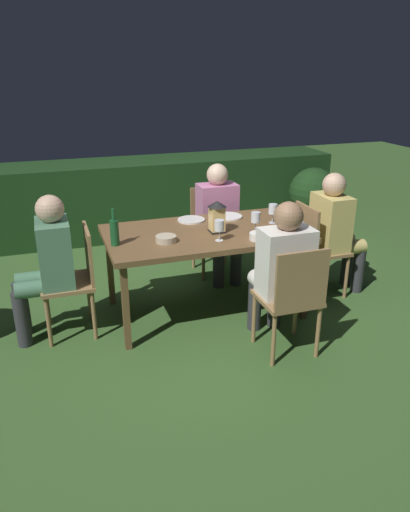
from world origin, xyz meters
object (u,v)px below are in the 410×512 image
chair_side_left_b (292,296)px  chair_side_right_b (213,226)px  wine_glass_c (273,210)px  plate_c (228,216)px  person_in_pink (219,217)px  green_bottle_on_table (115,232)px  person_in_cream (281,267)px  person_in_green (47,261)px  potted_plant_by_hedge (313,196)px  lantern_centerpiece (217,215)px  plate_b (191,220)px  wine_glass_a (219,226)px  dining_table (205,238)px  person_in_mustard (336,228)px  chair_head_near (76,276)px  plate_a (282,233)px  wine_glass_b (256,218)px  chair_head_far (316,246)px  bowl_olives (166,239)px  bowl_bread (258,236)px

chair_side_left_b → chair_side_right_b: (-0.00, 1.72, 0.00)m
wine_glass_c → plate_c: size_ratio=0.65×
person_in_pink → green_bottle_on_table: (-1.13, -0.76, 0.21)m
person_in_cream → plate_c: person_in_cream is taller
person_in_green → potted_plant_by_hedge: 3.64m
lantern_centerpiece → plate_b: size_ratio=1.09×
wine_glass_a → plate_b: wine_glass_a is taller
plate_b → wine_glass_c: bearing=-23.8°
person_in_cream → dining_table: bearing=119.3°
chair_side_left_b → plate_b: bearing=108.5°
person_in_mustard → wine_glass_a: size_ratio=6.80×
lantern_centerpiece → green_bottle_on_table: bearing=-176.9°
lantern_centerpiece → chair_head_near: bearing=177.6°
plate_a → wine_glass_b: bearing=149.5°
plate_b → plate_c: 0.35m
green_bottle_on_table → wine_glass_a: green_bottle_on_table is taller
chair_head_far → lantern_centerpiece: bearing=-177.2°
wine_glass_a → chair_side_right_b: bearing=73.0°
person_in_green → bowl_olives: size_ratio=7.02×
wine_glass_c → potted_plant_by_hedge: 2.12m
wine_glass_a → wine_glass_c: size_ratio=1.00×
chair_head_far → chair_side_left_b: bearing=-129.3°
dining_table → plate_b: (-0.02, 0.32, 0.06)m
plate_b → person_in_cream: bearing=-68.1°
bowl_bread → person_in_green: bearing=168.3°
chair_side_left_b → green_bottle_on_table: (-1.13, 0.76, 0.36)m
bowl_olives → person_in_mustard: bearing=5.2°
plate_a → wine_glass_c: bearing=80.0°
plate_b → plate_c: bearing=-1.6°
green_bottle_on_table → bowl_bread: green_bottle_on_table is taller
chair_head_near → plate_c: 1.46m
wine_glass_a → plate_b: bearing=95.5°
lantern_centerpiece → plate_a: size_ratio=1.29×
wine_glass_c → plate_c: 0.43m
green_bottle_on_table → wine_glass_a: bearing=-11.4°
lantern_centerpiece → green_bottle_on_table: green_bottle_on_table is taller
chair_head_far → wine_glass_b: (-0.69, -0.15, 0.37)m
wine_glass_b → person_in_mustard: bearing=9.5°
chair_side_right_b → person_in_pink: 0.25m
dining_table → green_bottle_on_table: green_bottle_on_table is taller
chair_side_left_b → plate_c: size_ratio=3.36×
person_in_green → wine_glass_c: size_ratio=6.80×
green_bottle_on_table → wine_glass_c: size_ratio=1.72×
chair_side_right_b → green_bottle_on_table: (-1.13, -0.95, 0.36)m
chair_side_left_b → wine_glass_a: 0.79m
chair_head_near → wine_glass_b: wine_glass_b is taller
dining_table → wine_glass_c: 0.66m
plate_b → person_in_pink: bearing=41.4°
person_in_mustard → chair_side_right_b: person_in_mustard is taller
chair_side_right_b → wine_glass_a: (-0.34, -1.11, 0.37)m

